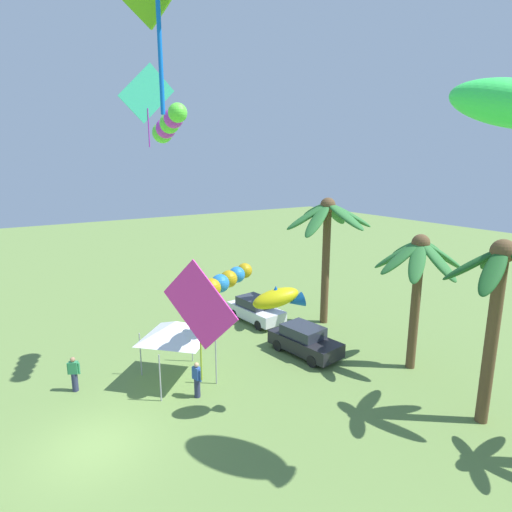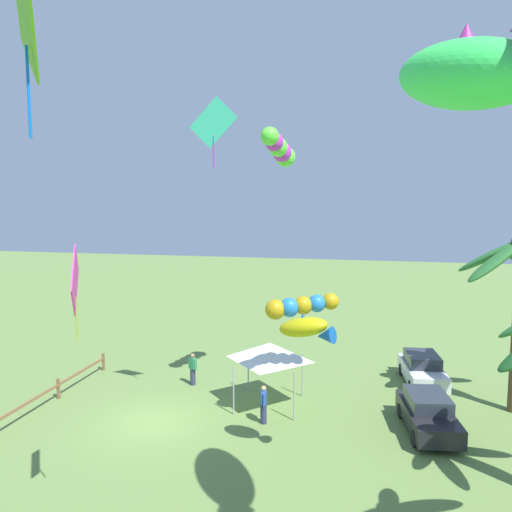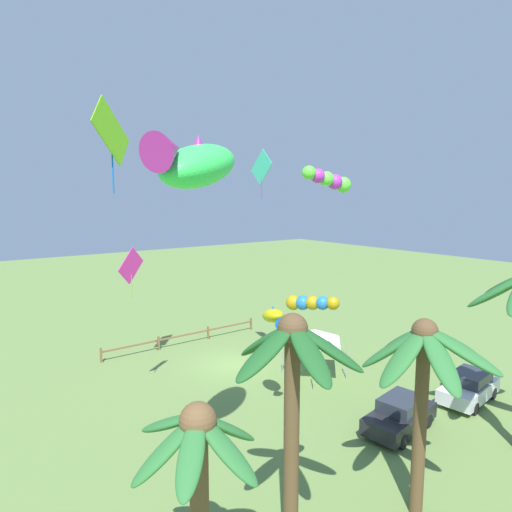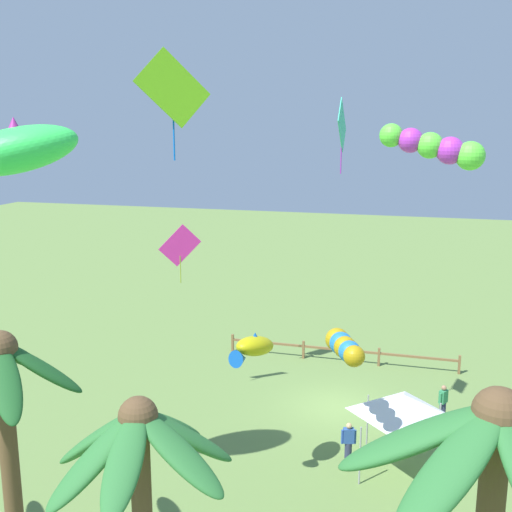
# 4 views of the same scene
# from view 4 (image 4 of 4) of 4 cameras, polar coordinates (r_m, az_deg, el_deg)

# --- Properties ---
(ground_plane) EXTENTS (120.00, 120.00, 0.00)m
(ground_plane) POSITION_cam_4_polar(r_m,az_deg,el_deg) (27.73, 7.57, -13.72)
(ground_plane) COLOR olive
(palm_tree_1) EXTENTS (4.02, 4.18, 7.16)m
(palm_tree_1) POSITION_cam_4_polar(r_m,az_deg,el_deg) (16.68, -22.35, -12.37)
(palm_tree_1) COLOR brown
(palm_tree_1) RESTS_ON ground
(palm_tree_2) EXTENTS (5.49, 5.05, 7.78)m
(palm_tree_2) POSITION_cam_4_polar(r_m,az_deg,el_deg) (11.73, 21.00, -18.88)
(palm_tree_2) COLOR brown
(palm_tree_2) RESTS_ON ground
(palm_tree_3) EXTENTS (4.28, 4.43, 6.60)m
(palm_tree_3) POSITION_cam_4_polar(r_m,az_deg,el_deg) (13.65, -10.50, -18.36)
(palm_tree_3) COLOR brown
(palm_tree_3) RESTS_ON ground
(rail_fence) EXTENTS (11.80, 0.12, 0.95)m
(rail_fence) POSITION_cam_4_polar(r_m,az_deg,el_deg) (32.43, 7.82, -8.67)
(rail_fence) COLOR brown
(rail_fence) RESTS_ON ground
(spectator_0) EXTENTS (0.39, 0.49, 1.59)m
(spectator_0) POSITION_cam_4_polar(r_m,az_deg,el_deg) (27.12, 16.88, -12.88)
(spectator_0) COLOR #2D3351
(spectator_0) RESTS_ON ground
(spectator_1) EXTENTS (0.53, 0.32, 1.59)m
(spectator_1) POSITION_cam_4_polar(r_m,az_deg,el_deg) (23.36, 8.54, -16.72)
(spectator_1) COLOR #2D3351
(spectator_1) RESTS_ON ground
(festival_tent) EXTENTS (2.86, 2.86, 2.85)m
(festival_tent) POSITION_cam_4_polar(r_m,az_deg,el_deg) (22.61, 13.44, -13.23)
(festival_tent) COLOR #9E9EA3
(festival_tent) RESTS_ON ground
(kite_fish_0) EXTENTS (1.46, 2.19, 1.03)m
(kite_fish_0) POSITION_cam_4_polar(r_m,az_deg,el_deg) (20.33, -0.27, -8.44)
(kite_fish_0) COLOR gold
(kite_tube_1) EXTENTS (3.24, 1.07, 1.42)m
(kite_tube_1) POSITION_cam_4_polar(r_m,az_deg,el_deg) (20.25, 16.22, 9.67)
(kite_tube_1) COLOR #5EEE3C
(kite_fish_2) EXTENTS (4.17, 3.25, 1.94)m
(kite_fish_2) POSITION_cam_4_polar(r_m,az_deg,el_deg) (18.46, -22.02, 9.22)
(kite_fish_2) COLOR #37F058
(kite_diamond_3) EXTENTS (1.62, 0.87, 2.53)m
(kite_diamond_3) POSITION_cam_4_polar(r_m,az_deg,el_deg) (26.15, -7.04, 0.90)
(kite_diamond_3) COLOR #F031A5
(kite_tube_4) EXTENTS (1.54, 2.79, 0.99)m
(kite_tube_4) POSITION_cam_4_polar(r_m,az_deg,el_deg) (20.33, 8.13, -8.26)
(kite_tube_4) COLOR #B79111
(kite_diamond_5) EXTENTS (2.55, 2.21, 4.61)m
(kite_diamond_5) POSITION_cam_4_polar(r_m,az_deg,el_deg) (26.56, -7.71, 15.00)
(kite_diamond_5) COLOR #6DC719
(kite_diamond_6) EXTENTS (0.08, 1.90, 2.65)m
(kite_diamond_6) POSITION_cam_4_polar(r_m,az_deg,el_deg) (22.38, 7.94, 11.79)
(kite_diamond_6) COLOR #3BCBA2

